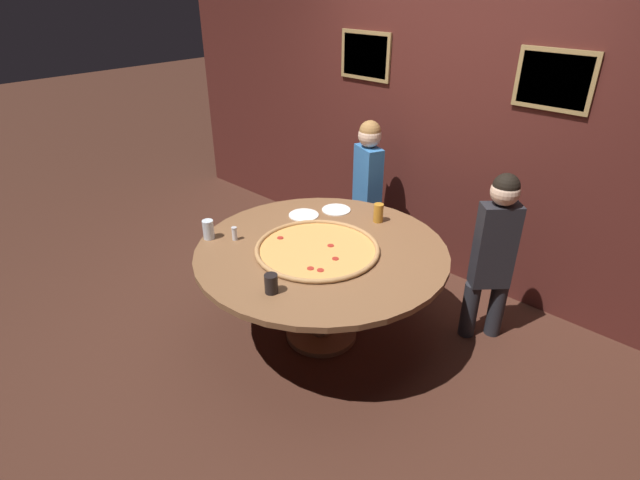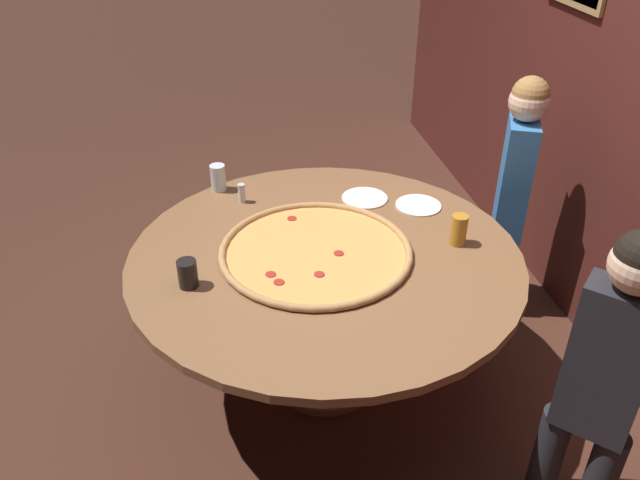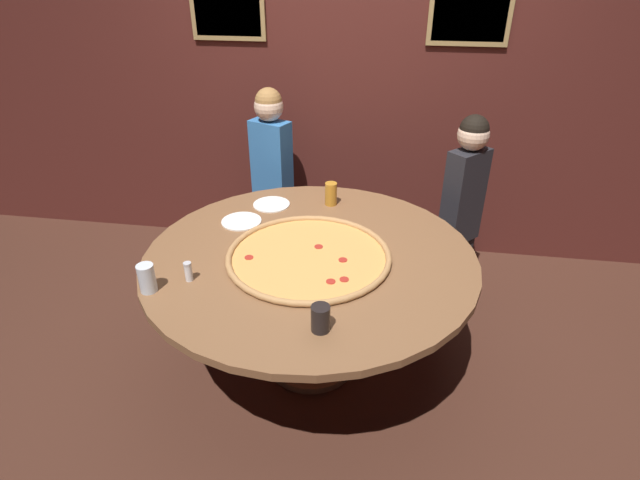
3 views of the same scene
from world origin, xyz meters
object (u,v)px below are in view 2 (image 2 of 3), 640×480
at_px(drink_cup_far_right, 459,230).
at_px(white_plate_left_side, 418,205).
at_px(white_plate_right_side, 365,198).
at_px(diner_side_left, 514,184).
at_px(diner_centre_back, 606,369).
at_px(giant_pizza, 316,251).
at_px(condiment_shaker, 242,193).
at_px(drink_cup_near_right, 218,178).
at_px(drink_cup_front_edge, 188,274).
at_px(dining_table, 325,275).

height_order(drink_cup_far_right, white_plate_left_side, drink_cup_far_right).
height_order(white_plate_right_side, diner_side_left, diner_side_left).
bearing_deg(diner_centre_back, drink_cup_far_right, -29.95).
distance_m(giant_pizza, drink_cup_far_right, 0.63).
relative_size(white_plate_right_side, diner_centre_back, 0.18).
bearing_deg(condiment_shaker, diner_side_left, 87.51).
relative_size(drink_cup_far_right, drink_cup_near_right, 1.03).
distance_m(drink_cup_front_edge, white_plate_right_side, 1.05).
xyz_separation_m(drink_cup_front_edge, drink_cup_near_right, (-0.82, 0.15, 0.01)).
distance_m(drink_cup_front_edge, diner_side_left, 1.77).
bearing_deg(drink_cup_far_right, diner_side_left, 134.70).
bearing_deg(drink_cup_near_right, giant_pizza, 29.87).
bearing_deg(dining_table, drink_cup_near_right, -147.46).
distance_m(drink_cup_far_right, condiment_shaker, 1.07).
bearing_deg(diner_side_left, giant_pizza, 135.40).
xyz_separation_m(giant_pizza, diner_side_left, (-0.46, 1.13, -0.01)).
relative_size(drink_cup_front_edge, condiment_shaker, 1.21).
bearing_deg(diner_centre_back, drink_cup_front_edge, 17.56).
xyz_separation_m(drink_cup_front_edge, diner_centre_back, (0.70, 1.40, -0.08)).
distance_m(giant_pizza, white_plate_right_side, 0.56).
xyz_separation_m(giant_pizza, white_plate_right_side, (-0.45, 0.33, -0.01)).
height_order(drink_cup_far_right, diner_side_left, diner_side_left).
distance_m(white_plate_right_side, condiment_shaker, 0.61).
height_order(drink_cup_near_right, white_plate_right_side, drink_cup_near_right).
xyz_separation_m(giant_pizza, diner_centre_back, (0.84, 0.86, -0.04)).
height_order(white_plate_right_side, diner_centre_back, diner_centre_back).
xyz_separation_m(drink_cup_far_right, white_plate_right_side, (-0.48, -0.31, -0.07)).
bearing_deg(white_plate_left_side, drink_cup_far_right, 10.23).
height_order(drink_cup_near_right, condiment_shaker, drink_cup_near_right).
relative_size(white_plate_left_side, diner_side_left, 0.17).
distance_m(drink_cup_near_right, white_plate_right_side, 0.75).
relative_size(dining_table, condiment_shaker, 17.60).
distance_m(drink_cup_far_right, diner_centre_back, 0.85).
height_order(drink_cup_far_right, white_plate_right_side, drink_cup_far_right).
xyz_separation_m(drink_cup_front_edge, condiment_shaker, (-0.67, 0.26, -0.01)).
relative_size(condiment_shaker, diner_centre_back, 0.08).
height_order(giant_pizza, white_plate_left_side, giant_pizza).
bearing_deg(drink_cup_front_edge, condiment_shaker, 158.75).
distance_m(drink_cup_near_right, condiment_shaker, 0.19).
bearing_deg(white_plate_right_side, diner_centre_back, 22.58).
bearing_deg(diner_side_left, drink_cup_near_right, 105.09).
xyz_separation_m(drink_cup_front_edge, drink_cup_far_right, (-0.11, 1.17, 0.01)).
relative_size(drink_cup_near_right, white_plate_right_side, 0.60).
relative_size(drink_cup_near_right, diner_side_left, 0.10).
bearing_deg(drink_cup_front_edge, drink_cup_near_right, 169.53).
bearing_deg(diner_centre_back, white_plate_right_side, -23.23).
distance_m(diner_side_left, diner_centre_back, 1.33).
distance_m(white_plate_right_side, diner_side_left, 0.80).
bearing_deg(dining_table, white_plate_right_side, 147.74).
distance_m(condiment_shaker, diner_centre_back, 1.78).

